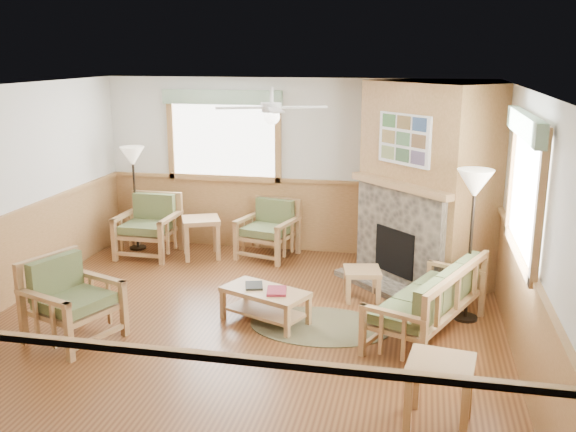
% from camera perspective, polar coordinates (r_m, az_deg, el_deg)
% --- Properties ---
extents(floor, '(6.00, 6.00, 0.01)m').
position_cam_1_polar(floor, '(7.57, -4.11, -9.65)').
color(floor, brown).
rests_on(floor, ground).
extents(ceiling, '(6.00, 6.00, 0.01)m').
position_cam_1_polar(ceiling, '(6.93, -4.51, 11.25)').
color(ceiling, white).
rests_on(ceiling, floor).
extents(wall_back, '(6.00, 0.02, 2.70)m').
position_cam_1_polar(wall_back, '(9.98, 0.45, 4.45)').
color(wall_back, silver).
rests_on(wall_back, floor).
extents(wall_front, '(6.00, 0.02, 2.70)m').
position_cam_1_polar(wall_front, '(4.47, -15.06, -8.84)').
color(wall_front, silver).
rests_on(wall_front, floor).
extents(wall_right, '(0.02, 6.00, 2.70)m').
position_cam_1_polar(wall_right, '(6.94, 20.24, -0.90)').
color(wall_right, silver).
rests_on(wall_right, floor).
extents(wainscot, '(6.00, 6.00, 1.10)m').
position_cam_1_polar(wainscot, '(7.36, -4.18, -5.70)').
color(wainscot, '#A17342').
rests_on(wainscot, floor).
extents(fireplace, '(3.11, 3.11, 2.70)m').
position_cam_1_polar(fireplace, '(8.86, 12.34, 2.84)').
color(fireplace, '#A17342').
rests_on(fireplace, floor).
extents(window_back, '(1.90, 0.16, 1.50)m').
position_cam_1_polar(window_back, '(10.08, -5.85, 11.23)').
color(window_back, white).
rests_on(window_back, wall_back).
extents(window_right, '(0.16, 1.90, 1.50)m').
position_cam_1_polar(window_right, '(6.55, 21.04, 8.68)').
color(window_right, white).
rests_on(window_right, wall_right).
extents(ceiling_fan, '(1.59, 1.59, 0.36)m').
position_cam_1_polar(ceiling_fan, '(7.14, -1.47, 11.06)').
color(ceiling_fan, white).
rests_on(ceiling_fan, ceiling).
extents(sofa, '(1.93, 1.38, 0.82)m').
position_cam_1_polar(sofa, '(7.31, 12.28, -7.34)').
color(sofa, '#A97E4F').
rests_on(sofa, floor).
extents(armchair_back_left, '(0.85, 0.85, 0.93)m').
position_cam_1_polar(armchair_back_left, '(10.11, -12.35, -0.89)').
color(armchair_back_left, '#A97E4F').
rests_on(armchair_back_left, floor).
extents(armchair_back_right, '(0.95, 0.95, 0.87)m').
position_cam_1_polar(armchair_back_right, '(9.82, -1.83, -1.20)').
color(armchair_back_right, '#A97E4F').
rests_on(armchair_back_right, floor).
extents(armchair_left, '(1.05, 1.05, 0.92)m').
position_cam_1_polar(armchair_left, '(7.39, -18.58, -7.13)').
color(armchair_left, '#A97E4F').
rests_on(armchair_left, floor).
extents(coffee_table, '(1.12, 0.86, 0.40)m').
position_cam_1_polar(coffee_table, '(7.55, -2.04, -7.99)').
color(coffee_table, '#A97E4F').
rests_on(coffee_table, floor).
extents(end_table_chairs, '(0.72, 0.71, 0.62)m').
position_cam_1_polar(end_table_chairs, '(9.93, -7.71, -1.91)').
color(end_table_chairs, '#A97E4F').
rests_on(end_table_chairs, floor).
extents(end_table_sofa, '(0.60, 0.58, 0.60)m').
position_cam_1_polar(end_table_sofa, '(5.71, 13.30, -15.10)').
color(end_table_sofa, '#A97E4F').
rests_on(end_table_sofa, floor).
extents(footstool, '(0.53, 0.53, 0.39)m').
position_cam_1_polar(footstool, '(8.29, 6.58, -6.00)').
color(footstool, '#A97E4F').
rests_on(footstool, floor).
extents(braided_rug, '(2.04, 2.04, 0.01)m').
position_cam_1_polar(braided_rug, '(7.51, 2.81, -9.74)').
color(braided_rug, brown).
rests_on(braided_rug, floor).
extents(floor_lamp_left, '(0.49, 0.49, 1.66)m').
position_cam_1_polar(floor_lamp_left, '(10.41, -13.44, 1.54)').
color(floor_lamp_left, black).
rests_on(floor_lamp_left, floor).
extents(floor_lamp_right, '(0.46, 0.46, 1.81)m').
position_cam_1_polar(floor_lamp_right, '(7.69, 15.92, -2.58)').
color(floor_lamp_right, black).
rests_on(floor_lamp_right, floor).
extents(book_red, '(0.27, 0.34, 0.03)m').
position_cam_1_polar(book_red, '(7.39, -1.01, -6.57)').
color(book_red, maroon).
rests_on(book_red, coffee_table).
extents(book_dark, '(0.27, 0.31, 0.03)m').
position_cam_1_polar(book_dark, '(7.57, -3.04, -6.11)').
color(book_dark, black).
rests_on(book_dark, coffee_table).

